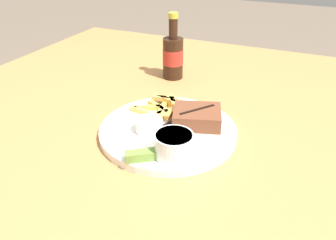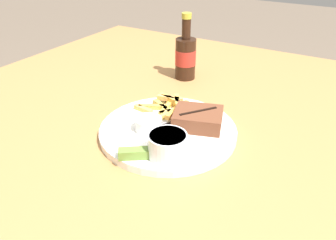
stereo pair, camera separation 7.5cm
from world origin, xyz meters
TOP-DOWN VIEW (x-y plane):
  - dining_table at (0.00, 0.00)m, footprint 1.45×1.49m
  - dinner_plate at (0.00, 0.00)m, footprint 0.32×0.32m
  - steak_portion at (0.06, 0.04)m, footprint 0.13×0.12m
  - fries_pile at (-0.05, 0.08)m, footprint 0.12×0.12m
  - coleslaw_cup at (0.05, -0.10)m, footprint 0.08×0.08m
  - dipping_sauce_cup at (-0.03, -0.03)m, footprint 0.06×0.06m
  - pickle_spear at (-0.00, -0.13)m, footprint 0.07×0.05m
  - fork_utensil at (-0.08, 0.04)m, footprint 0.13×0.07m
  - knife_utensil at (0.02, 0.04)m, footprint 0.08×0.16m
  - beer_bottle at (-0.12, 0.32)m, footprint 0.07×0.07m

SIDE VIEW (x-z plane):
  - dining_table at x=0.00m, z-range 0.32..1.08m
  - dinner_plate at x=0.00m, z-range 0.76..0.78m
  - fork_utensil at x=-0.08m, z-range 0.78..0.78m
  - knife_utensil at x=0.02m, z-range 0.78..0.79m
  - fries_pile at x=-0.05m, z-range 0.78..0.80m
  - pickle_spear at x=0.00m, z-range 0.78..0.80m
  - dipping_sauce_cup at x=-0.03m, z-range 0.78..0.81m
  - steak_portion at x=0.06m, z-range 0.78..0.82m
  - coleslaw_cup at x=0.05m, z-range 0.78..0.83m
  - beer_bottle at x=-0.12m, z-range 0.73..0.94m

